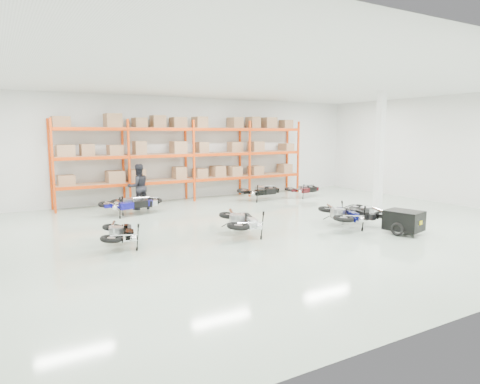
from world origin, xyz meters
TOP-DOWN VIEW (x-y plane):
  - room at (0.00, 0.00)m, footprint 18.00×18.00m
  - pallet_rack at (-0.00, 6.45)m, footprint 11.28×0.98m
  - structural_column at (5.20, 0.50)m, footprint 0.25×0.25m
  - moto_blue_centre at (1.85, -1.12)m, footprint 1.55×2.02m
  - moto_silver_left at (-1.40, -0.44)m, footprint 1.46×2.03m
  - moto_black_far_left at (-4.75, 0.06)m, footprint 1.16×1.74m
  - moto_touring_right at (2.84, -1.05)m, footprint 1.12×1.81m
  - trailer at (2.84, -2.65)m, footprint 1.00×1.71m
  - moto_back_a at (-3.35, 4.31)m, footprint 1.82×1.02m
  - moto_back_b at (-3.00, 4.55)m, footprint 1.81×1.29m
  - moto_back_c at (2.62, 4.80)m, footprint 1.79×0.93m
  - moto_back_d at (4.85, 4.57)m, footprint 1.62×0.92m
  - person_back at (-2.68, 5.25)m, footprint 0.90×0.72m

SIDE VIEW (x-z plane):
  - trailer at x=2.84m, z-range 0.06..0.75m
  - moto_back_d at x=4.85m, z-range -0.03..0.98m
  - moto_black_far_left at x=-4.75m, z-range -0.03..1.00m
  - moto_back_b at x=-3.00m, z-range -0.03..1.03m
  - moto_touring_right at x=2.84m, z-range -0.03..1.07m
  - moto_back_a at x=-3.35m, z-range -0.03..1.10m
  - moto_back_c at x=2.62m, z-range -0.03..1.11m
  - moto_blue_centre at x=1.85m, z-range -0.03..1.14m
  - moto_silver_left at x=-1.40m, z-range -0.03..1.15m
  - person_back at x=-2.68m, z-range 0.00..1.77m
  - room at x=0.00m, z-range -6.75..11.25m
  - structural_column at x=5.20m, z-range 0.00..4.50m
  - pallet_rack at x=0.00m, z-range 0.45..4.07m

